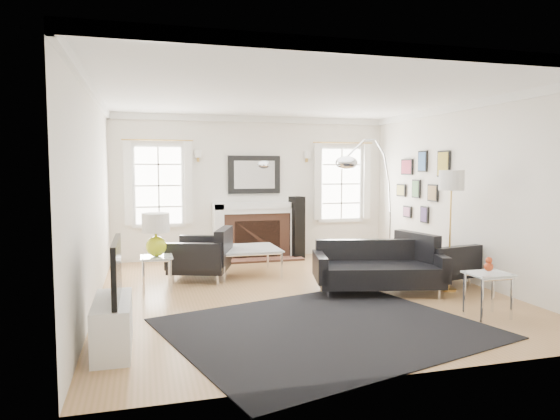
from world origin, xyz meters
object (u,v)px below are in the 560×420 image
object	(u,v)px
armchair_left	(204,256)
arc_floor_lamp	(370,199)
gourd_lamp	(156,232)
fireplace	(256,231)
armchair_right	(433,260)
coffee_table	(247,250)
sofa	(377,269)

from	to	relation	value
armchair_left	arc_floor_lamp	bearing A→B (deg)	-7.94
gourd_lamp	arc_floor_lamp	xyz separation A→B (m)	(3.48, 0.20, 0.41)
fireplace	arc_floor_lamp	xyz separation A→B (m)	(1.51, -1.94, 0.73)
armchair_right	arc_floor_lamp	distance (m)	1.42
coffee_table	arc_floor_lamp	world-z (taller)	arc_floor_lamp
fireplace	arc_floor_lamp	world-z (taller)	arc_floor_lamp
fireplace	arc_floor_lamp	distance (m)	2.57
fireplace	gourd_lamp	xyz separation A→B (m)	(-1.97, -2.14, 0.32)
coffee_table	arc_floor_lamp	size ratio (longest dim) A/B	0.43
fireplace	coffee_table	size ratio (longest dim) A/B	1.67
fireplace	armchair_left	world-z (taller)	fireplace
armchair_right	gourd_lamp	xyz separation A→B (m)	(-4.10, 0.71, 0.49)
armchair_right	gourd_lamp	bearing A→B (deg)	170.13
sofa	armchair_left	size ratio (longest dim) A/B	1.58
armchair_right	coffee_table	size ratio (longest dim) A/B	1.13
sofa	armchair_left	xyz separation A→B (m)	(-2.31, 1.50, 0.05)
gourd_lamp	arc_floor_lamp	size ratio (longest dim) A/B	0.27
sofa	gourd_lamp	distance (m)	3.25
gourd_lamp	fireplace	bearing A→B (deg)	47.43
coffee_table	armchair_right	bearing A→B (deg)	-28.85
arc_floor_lamp	fireplace	bearing A→B (deg)	127.96
armchair_left	gourd_lamp	world-z (taller)	gourd_lamp
fireplace	armchair_right	bearing A→B (deg)	-53.24
sofa	arc_floor_lamp	distance (m)	1.52
sofa	fireplace	bearing A→B (deg)	109.84
sofa	coffee_table	bearing A→B (deg)	133.89
armchair_left	coffee_table	xyz separation A→B (m)	(0.74, 0.14, 0.04)
armchair_right	arc_floor_lamp	size ratio (longest dim) A/B	0.49
armchair_left	arc_floor_lamp	size ratio (longest dim) A/B	0.53
fireplace	sofa	size ratio (longest dim) A/B	0.87
fireplace	armchair_right	distance (m)	3.57
sofa	armchair_left	distance (m)	2.76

